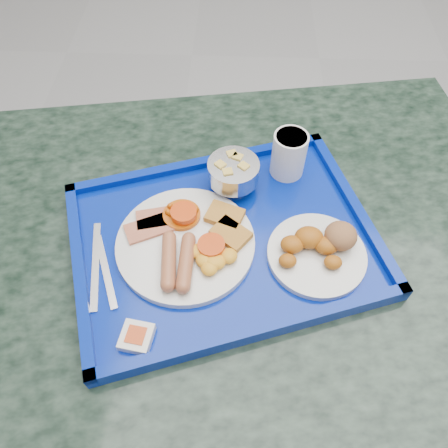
% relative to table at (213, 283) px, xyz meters
% --- Properties ---
extents(floor, '(6.00, 6.00, 0.00)m').
position_rel_table_xyz_m(floor, '(0.45, 0.29, -0.53)').
color(floor, gray).
rests_on(floor, ground).
extents(table, '(1.24, 0.93, 0.71)m').
position_rel_table_xyz_m(table, '(0.00, 0.00, 0.00)').
color(table, slate).
rests_on(table, floor).
extents(tray, '(0.59, 0.50, 0.03)m').
position_rel_table_xyz_m(tray, '(0.02, -0.02, 0.19)').
color(tray, '#031D93').
rests_on(tray, table).
extents(main_plate, '(0.23, 0.23, 0.04)m').
position_rel_table_xyz_m(main_plate, '(-0.03, -0.04, 0.21)').
color(main_plate, silver).
rests_on(main_plate, tray).
extents(bread_plate, '(0.16, 0.16, 0.05)m').
position_rel_table_xyz_m(bread_plate, '(0.18, -0.05, 0.22)').
color(bread_plate, silver).
rests_on(bread_plate, tray).
extents(fruit_bowl, '(0.09, 0.09, 0.06)m').
position_rel_table_xyz_m(fruit_bowl, '(0.03, 0.09, 0.24)').
color(fruit_bowl, '#AFAFB2').
rests_on(fruit_bowl, tray).
extents(juice_cup, '(0.06, 0.06, 0.09)m').
position_rel_table_xyz_m(juice_cup, '(0.13, 0.14, 0.25)').
color(juice_cup, white).
rests_on(juice_cup, tray).
extents(spoon, '(0.09, 0.18, 0.01)m').
position_rel_table_xyz_m(spoon, '(-0.14, -0.03, 0.20)').
color(spoon, '#AFAFB2').
rests_on(spoon, tray).
extents(knife, '(0.04, 0.17, 0.00)m').
position_rel_table_xyz_m(knife, '(-0.18, -0.08, 0.20)').
color(knife, '#AFAFB2').
rests_on(knife, tray).
extents(jam_packet, '(0.05, 0.05, 0.02)m').
position_rel_table_xyz_m(jam_packet, '(-0.10, -0.20, 0.21)').
color(jam_packet, white).
rests_on(jam_packet, tray).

